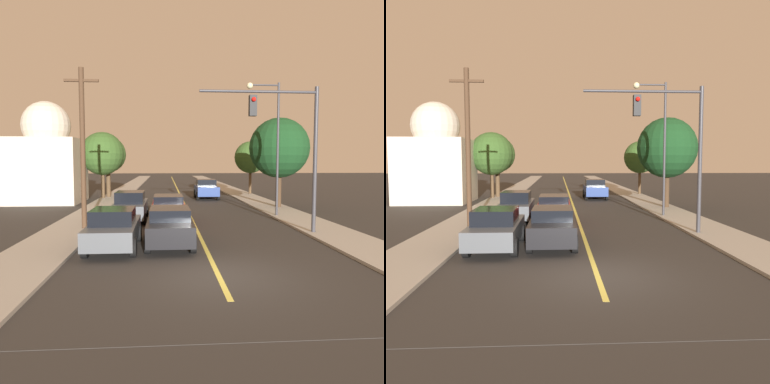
# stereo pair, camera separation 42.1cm
# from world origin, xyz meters

# --- Properties ---
(ground_plane) EXTENTS (200.00, 200.00, 0.00)m
(ground_plane) POSITION_xyz_m (0.00, 0.00, 0.00)
(ground_plane) COLOR #2D2B28
(road_surface) EXTENTS (9.60, 80.00, 0.01)m
(road_surface) POSITION_xyz_m (0.00, 36.00, 0.01)
(road_surface) COLOR #2D2B28
(road_surface) RESTS_ON ground
(sidewalk_left) EXTENTS (2.50, 80.00, 0.12)m
(sidewalk_left) POSITION_xyz_m (-6.05, 36.00, 0.06)
(sidewalk_left) COLOR #9E998E
(sidewalk_left) RESTS_ON ground
(sidewalk_right) EXTENTS (2.50, 80.00, 0.12)m
(sidewalk_right) POSITION_xyz_m (6.05, 36.00, 0.06)
(sidewalk_right) COLOR #9E998E
(sidewalk_right) RESTS_ON ground
(car_near_lane_front) EXTENTS (1.86, 4.62, 1.51)m
(car_near_lane_front) POSITION_xyz_m (-1.34, 4.21, 0.79)
(car_near_lane_front) COLOR black
(car_near_lane_front) RESTS_ON ground
(car_near_lane_second) EXTENTS (1.87, 4.99, 1.50)m
(car_near_lane_second) POSITION_xyz_m (-1.34, 9.78, 0.79)
(car_near_lane_second) COLOR red
(car_near_lane_second) RESTS_ON ground
(car_outer_lane_front) EXTENTS (1.87, 4.24, 1.56)m
(car_outer_lane_front) POSITION_xyz_m (-3.46, 3.64, 0.79)
(car_outer_lane_front) COLOR #474C51
(car_outer_lane_front) RESTS_ON ground
(car_outer_lane_second) EXTENTS (1.85, 4.65, 1.65)m
(car_outer_lane_second) POSITION_xyz_m (-3.46, 10.61, 0.82)
(car_outer_lane_second) COLOR #474C51
(car_outer_lane_second) RESTS_ON ground
(car_far_oncoming) EXTENTS (1.99, 4.15, 1.74)m
(car_far_oncoming) POSITION_xyz_m (2.16, 22.66, 0.89)
(car_far_oncoming) COLOR navy
(car_far_oncoming) RESTS_ON ground
(traffic_signal_mast) EXTENTS (5.31, 0.42, 6.49)m
(traffic_signal_mast) POSITION_xyz_m (4.00, 5.90, 4.54)
(traffic_signal_mast) COLOR #333338
(traffic_signal_mast) RESTS_ON ground
(streetlamp_right) EXTENTS (1.97, 0.36, 7.79)m
(streetlamp_right) POSITION_xyz_m (4.72, 11.35, 5.07)
(streetlamp_right) COLOR #333338
(streetlamp_right) RESTS_ON ground
(utility_pole_left) EXTENTS (1.60, 0.24, 7.57)m
(utility_pole_left) POSITION_xyz_m (-5.40, 7.67, 4.06)
(utility_pole_left) COLOR #422D1E
(utility_pole_left) RESTS_ON ground
(tree_left_near) EXTENTS (3.26, 3.26, 5.49)m
(tree_left_near) POSITION_xyz_m (-6.67, 24.14, 3.95)
(tree_left_near) COLOR #4C3823
(tree_left_near) RESTS_ON ground
(tree_left_far) EXTENTS (3.79, 3.79, 5.81)m
(tree_left_far) POSITION_xyz_m (-7.01, 23.20, 4.02)
(tree_left_far) COLOR #4C3823
(tree_left_far) RESTS_ON ground
(tree_right_near) EXTENTS (4.20, 4.20, 6.26)m
(tree_right_near) POSITION_xyz_m (6.50, 15.40, 4.27)
(tree_right_near) COLOR #3D2B1C
(tree_right_near) RESTS_ON ground
(tree_right_far) EXTENTS (3.18, 3.18, 5.24)m
(tree_right_far) POSITION_xyz_m (7.03, 26.51, 3.75)
(tree_right_far) COLOR #4C3823
(tree_right_far) RESTS_ON ground
(domed_building_left) EXTENTS (5.40, 5.40, 8.12)m
(domed_building_left) POSITION_xyz_m (-11.00, 20.61, 3.57)
(domed_building_left) COLOR #BCB29E
(domed_building_left) RESTS_ON ground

